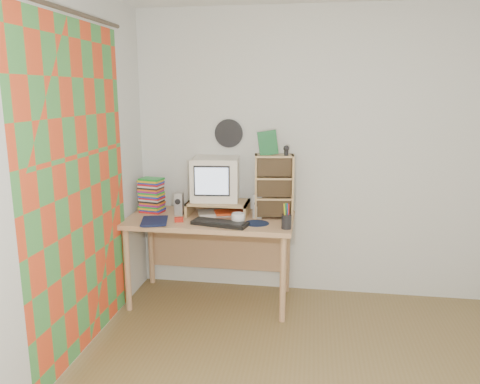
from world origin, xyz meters
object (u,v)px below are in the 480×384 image
(desk, at_px, (212,231))
(mug, at_px, (238,219))
(keyboard, at_px, (220,223))
(crt_monitor, at_px, (215,179))
(dvd_stack, at_px, (151,197))
(cd_rack, at_px, (274,187))
(diary, at_px, (142,220))

(desk, relative_size, mug, 12.37)
(desk, relative_size, keyboard, 3.10)
(crt_monitor, xyz_separation_m, mug, (0.25, -0.30, -0.26))
(desk, bearing_deg, crt_monitor, 79.15)
(crt_monitor, distance_m, mug, 0.47)
(keyboard, xyz_separation_m, dvd_stack, (-0.68, 0.32, 0.12))
(keyboard, xyz_separation_m, cd_rack, (0.40, 0.30, 0.25))
(cd_rack, distance_m, diary, 1.12)
(crt_monitor, height_order, diary, crt_monitor)
(keyboard, bearing_deg, crt_monitor, 119.75)
(keyboard, relative_size, mug, 3.99)
(desk, distance_m, mug, 0.39)
(desk, xyz_separation_m, mug, (0.26, -0.22, 0.18))
(diary, bearing_deg, desk, 16.50)
(desk, height_order, dvd_stack, dvd_stack)
(mug, bearing_deg, desk, 140.53)
(cd_rack, bearing_deg, crt_monitor, 166.25)
(cd_rack, relative_size, diary, 2.11)
(crt_monitor, relative_size, keyboard, 0.85)
(crt_monitor, bearing_deg, desk, -106.82)
(keyboard, distance_m, diary, 0.64)
(crt_monitor, xyz_separation_m, cd_rack, (0.51, -0.06, -0.04))
(cd_rack, distance_m, mug, 0.42)
(desk, xyz_separation_m, cd_rack, (0.53, 0.03, 0.40))
(cd_rack, height_order, mug, cd_rack)
(keyboard, height_order, dvd_stack, dvd_stack)
(dvd_stack, height_order, mug, dvd_stack)
(mug, distance_m, diary, 0.78)
(cd_rack, bearing_deg, diary, -169.28)
(desk, distance_m, dvd_stack, 0.62)
(desk, relative_size, cd_rack, 2.63)
(desk, xyz_separation_m, crt_monitor, (0.02, 0.09, 0.44))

